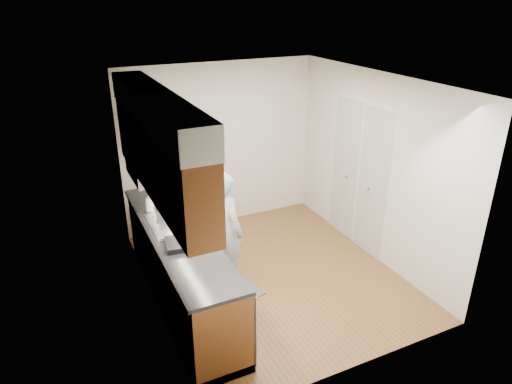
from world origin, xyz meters
The scene contains 16 objects.
floor centered at (0.00, 0.00, 0.00)m, with size 3.50×3.50×0.00m, color brown.
ceiling centered at (0.00, 0.00, 2.50)m, with size 3.50×3.50×0.00m, color white.
wall_left centered at (-1.50, 0.00, 1.25)m, with size 0.02×3.50×2.50m, color silver.
wall_right centered at (1.50, 0.00, 1.25)m, with size 0.02×3.50×2.50m, color silver.
wall_back centered at (0.00, 1.75, 1.25)m, with size 3.00×0.02×2.50m, color silver.
counter centered at (-1.20, 0.00, 0.49)m, with size 0.64×2.80×1.30m.
upper_cabinets centered at (-1.33, 0.05, 1.95)m, with size 0.47×2.80×1.21m.
closet_door centered at (1.49, 0.30, 1.02)m, with size 0.02×1.22×2.05m, color silver.
floor_mat centered at (-0.61, 0.08, 0.01)m, with size 0.55×0.94×0.02m, color slate.
person centered at (-0.61, 0.08, 0.87)m, with size 0.60×0.40×1.70m, color #9CB2BD.
soap_bottle_a centered at (-1.37, 0.61, 1.07)m, with size 0.10×0.10×0.26m, color silver.
soap_bottle_b centered at (-1.11, 0.71, 1.04)m, with size 0.09×0.09×0.21m, color silver.
soap_bottle_c centered at (-1.17, 0.99, 1.01)m, with size 0.12×0.12×0.15m, color silver.
soda_can centered at (-0.95, 0.61, 1.00)m, with size 0.06×0.06×0.11m, color #B8301F.
steel_can centered at (-1.12, 0.69, 1.00)m, with size 0.07×0.07×0.13m, color #A5A5AA.
dish_rack centered at (-1.24, -0.34, 0.97)m, with size 0.37×0.31×0.06m, color black.
Camera 1 is at (-2.34, -4.43, 3.38)m, focal length 32.00 mm.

